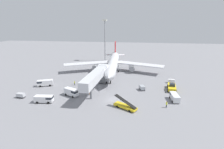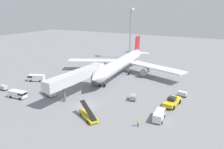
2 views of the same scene
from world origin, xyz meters
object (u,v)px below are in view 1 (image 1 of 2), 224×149
jet_bridge (97,76)px  ground_crew_worker_foreground (75,83)px  service_van_far_center (175,97)px  baggage_cart_near_center (171,81)px  safety_cone_alpha (170,80)px  pushback_tug (172,87)px  belt_loader_truck (125,106)px  baggage_cart_near_left (142,88)px  baggage_cart_mid_center (21,95)px  service_van_near_right (44,99)px  ground_crew_worker_midground (167,104)px  airplane_at_gate (113,63)px  service_van_far_left (45,83)px  service_van_far_right (71,92)px  apron_light_mast (105,32)px  safety_cone_bravo (90,94)px

jet_bridge → ground_crew_worker_foreground: jet_bridge is taller
service_van_far_center → jet_bridge: bearing=171.1°
baggage_cart_near_center → safety_cone_alpha: (-0.06, 2.86, -0.49)m
pushback_tug → belt_loader_truck: bearing=-133.4°
baggage_cart_near_left → baggage_cart_mid_center: bearing=-162.4°
pushback_tug → baggage_cart_near_center: (1.11, 7.19, -0.30)m
service_van_near_right → ground_crew_worker_midground: size_ratio=3.04×
service_van_near_right → safety_cone_alpha: size_ratio=8.62×
ground_crew_worker_midground → ground_crew_worker_foreground: bearing=156.7°
airplane_at_gate → baggage_cart_near_left: 23.89m
jet_bridge → service_van_far_left: jet_bridge is taller
baggage_cart_near_center → ground_crew_worker_foreground: (-35.78, -7.52, 0.05)m
service_van_far_right → baggage_cart_near_center: service_van_far_right is taller
service_van_far_right → ground_crew_worker_midground: size_ratio=2.93×
safety_cone_alpha → apron_light_mast: (-32.35, 33.88, 16.38)m
baggage_cart_near_left → safety_cone_alpha: 16.12m
belt_loader_truck → ground_crew_worker_midground: size_ratio=3.78×
service_van_far_center → service_van_far_right: size_ratio=0.98×
service_van_far_right → apron_light_mast: (0.94, 53.68, 15.35)m
belt_loader_truck → baggage_cart_mid_center: bearing=175.9°
apron_light_mast → service_van_far_center: bearing=-59.8°
ground_crew_worker_foreground → apron_light_mast: bearing=85.6°
baggage_cart_near_left → apron_light_mast: size_ratio=0.12×
airplane_at_gate → service_van_far_left: size_ratio=8.06×
service_van_far_center → baggage_cart_near_left: (-9.37, 7.02, -0.34)m
belt_loader_truck → jet_bridge: bearing=133.4°
safety_cone_bravo → service_van_far_right: bearing=-159.7°
safety_cone_alpha → apron_light_mast: size_ratio=0.03×
jet_bridge → baggage_cart_mid_center: (-22.03, -8.62, -4.55)m
jet_bridge → baggage_cart_near_center: (26.32, 11.95, -4.57)m
pushback_tug → belt_loader_truck: belt_loader_truck is taller
jet_bridge → service_van_far_right: jet_bridge is taller
pushback_tug → ground_crew_worker_foreground: pushback_tug is taller
service_van_far_right → safety_cone_alpha: bearing=30.8°
belt_loader_truck → service_van_far_right: belt_loader_truck is taller
baggage_cart_near_left → baggage_cart_mid_center: (-37.12, -11.81, 0.00)m
safety_cone_alpha → jet_bridge: bearing=-150.6°
service_van_far_right → service_van_far_center: bearing=2.1°
baggage_cart_near_left → ground_crew_worker_foreground: (-24.56, 1.24, 0.04)m
airplane_at_gate → ground_crew_worker_midground: (19.11, -31.92, -3.59)m
belt_loader_truck → service_van_far_left: 32.91m
pushback_tug → ground_crew_worker_midground: pushback_tug is taller
safety_cone_bravo → apron_light_mast: bearing=94.8°
airplane_at_gate → service_van_far_left: airplane_at_gate is taller
jet_bridge → service_van_far_left: (-19.90, 2.05, -4.10)m
airplane_at_gate → baggage_cart_near_center: size_ratio=18.38×
service_van_far_left → safety_cone_alpha: service_van_far_left is taller
airplane_at_gate → belt_loader_truck: (7.99, -34.00, -3.76)m
ground_crew_worker_midground → safety_cone_bravo: bearing=165.9°
apron_light_mast → safety_cone_alpha: bearing=-46.3°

